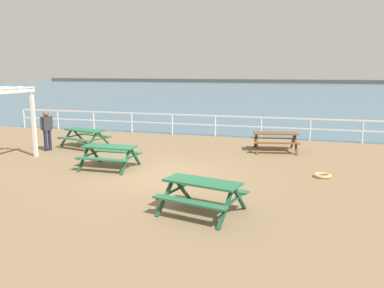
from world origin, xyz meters
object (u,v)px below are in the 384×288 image
object	(u,v)px
picnic_table_near_right	(275,137)
picnic_table_mid_centre	(85,134)
picnic_table_near_left	(109,151)
picnic_table_far_right	(202,189)
visitor	(47,128)

from	to	relation	value
picnic_table_near_right	picnic_table_mid_centre	size ratio (longest dim) A/B	0.96
picnic_table_mid_centre	picnic_table_near_left	bearing A→B (deg)	-31.41
picnic_table_mid_centre	picnic_table_far_right	world-z (taller)	same
picnic_table_near_left	visitor	xyz separation A→B (m)	(-3.91, 1.95, 0.36)
picnic_table_near_right	picnic_table_far_right	size ratio (longest dim) A/B	0.98
picnic_table_far_right	picnic_table_near_left	bearing A→B (deg)	155.10
picnic_table_mid_centre	picnic_table_far_right	xyz separation A→B (m)	(6.94, -6.26, 0.00)
picnic_table_near_left	picnic_table_mid_centre	world-z (taller)	same
picnic_table_near_left	picnic_table_near_right	size ratio (longest dim) A/B	0.89
picnic_table_near_left	visitor	size ratio (longest dim) A/B	1.09
picnic_table_near_left	picnic_table_near_right	bearing A→B (deg)	40.55
picnic_table_far_right	picnic_table_near_right	bearing A→B (deg)	95.37
picnic_table_near_left	picnic_table_far_right	xyz separation A→B (m)	(4.13, -3.24, 0.00)
picnic_table_near_left	picnic_table_mid_centre	xyz separation A→B (m)	(-2.81, 3.03, 0.00)
picnic_table_near_right	visitor	xyz separation A→B (m)	(-9.11, -2.58, 0.36)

